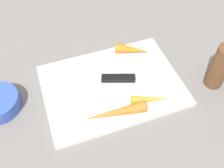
% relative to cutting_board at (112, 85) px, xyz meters
% --- Properties ---
extents(ground_plane, '(1.40, 1.40, 0.00)m').
position_rel_cutting_board_xyz_m(ground_plane, '(0.00, 0.00, -0.01)').
color(ground_plane, slate).
extents(cutting_board, '(0.36, 0.26, 0.01)m').
position_rel_cutting_board_xyz_m(cutting_board, '(0.00, 0.00, 0.00)').
color(cutting_board, silver).
rests_on(cutting_board, ground_plane).
extents(knife, '(0.20, 0.09, 0.01)m').
position_rel_cutting_board_xyz_m(knife, '(0.01, 0.01, 0.01)').
color(knife, '#B7B7BC').
rests_on(knife, cutting_board).
extents(carrot_shortest, '(0.10, 0.05, 0.02)m').
position_rel_cutting_board_xyz_m(carrot_shortest, '(0.07, -0.09, 0.02)').
color(carrot_shortest, orange).
rests_on(carrot_shortest, cutting_board).
extents(carrot_medium, '(0.10, 0.07, 0.03)m').
position_rel_cutting_board_xyz_m(carrot_medium, '(0.10, 0.09, 0.02)').
color(carrot_medium, orange).
rests_on(carrot_medium, cutting_board).
extents(carrot_longest, '(0.16, 0.04, 0.03)m').
position_rel_cutting_board_xyz_m(carrot_longest, '(-0.03, -0.09, 0.02)').
color(carrot_longest, orange).
rests_on(carrot_longest, cutting_board).
extents(pepper_grinder, '(0.05, 0.05, 0.13)m').
position_rel_cutting_board_xyz_m(pepper_grinder, '(0.26, -0.08, 0.06)').
color(pepper_grinder, brown).
rests_on(pepper_grinder, ground_plane).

